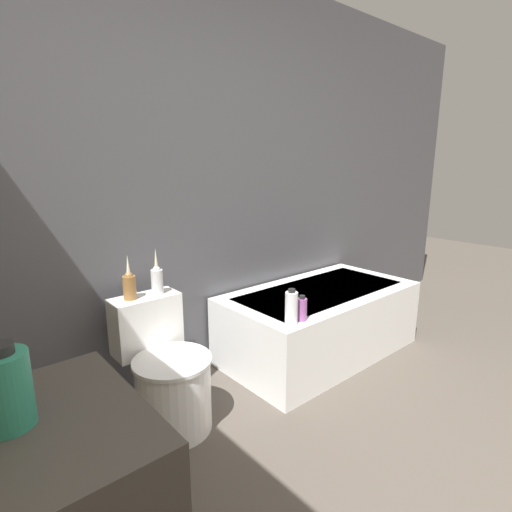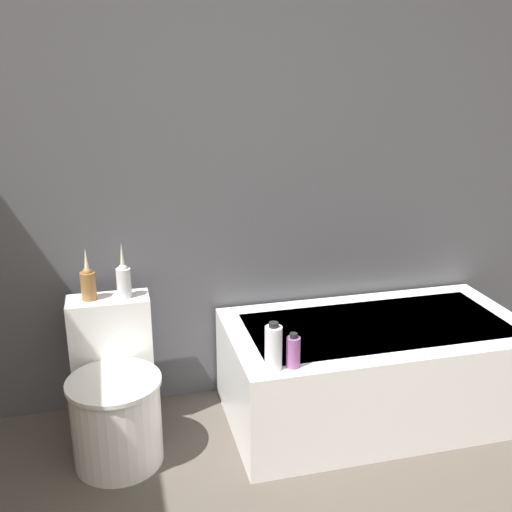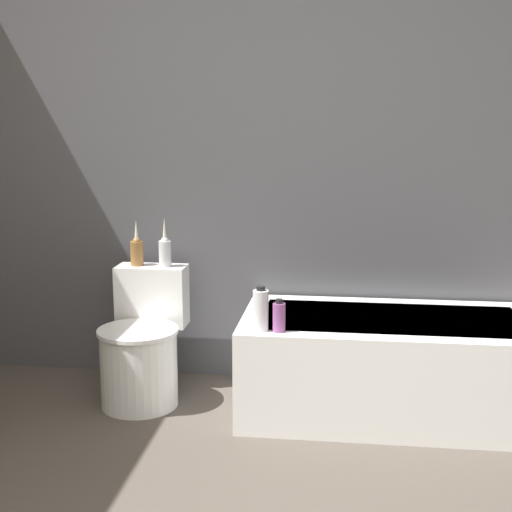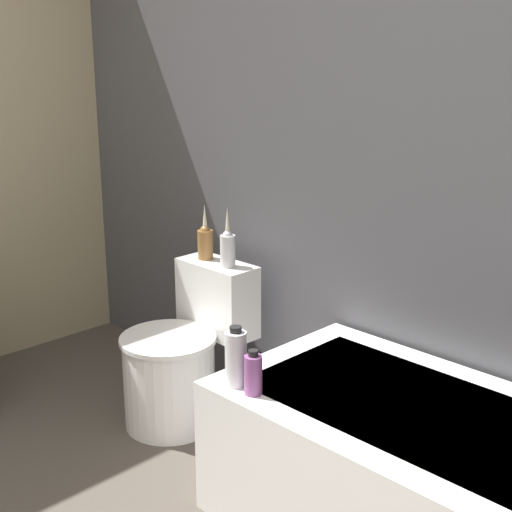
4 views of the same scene
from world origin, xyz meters
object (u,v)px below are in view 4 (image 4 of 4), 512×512
object	(u,v)px
vase_gold	(205,241)
shampoo_bottle_short	(253,374)
shampoo_bottle_tall	(236,358)
bathtub	(437,487)
toilet	(182,359)
vase_silver	(228,247)

from	to	relation	value
vase_gold	shampoo_bottle_short	world-z (taller)	vase_gold
shampoo_bottle_tall	shampoo_bottle_short	xyz separation A→B (m)	(0.09, -0.00, -0.03)
vase_gold	shampoo_bottle_short	xyz separation A→B (m)	(0.82, -0.51, -0.20)
bathtub	toilet	xyz separation A→B (m)	(-1.27, -0.01, 0.03)
toilet	shampoo_bottle_tall	world-z (taller)	shampoo_bottle_tall
vase_gold	vase_silver	world-z (taller)	vase_silver
vase_gold	vase_silver	distance (m)	0.16
bathtub	shampoo_bottle_short	bearing A→B (deg)	-150.37
bathtub	toilet	bearing A→B (deg)	-179.74
toilet	vase_silver	size ratio (longest dim) A/B	2.56
toilet	vase_gold	world-z (taller)	vase_gold
toilet	shampoo_bottle_short	bearing A→B (deg)	-21.61
vase_gold	vase_silver	size ratio (longest dim) A/B	0.94
toilet	bathtub	bearing A→B (deg)	0.26
shampoo_bottle_short	toilet	bearing A→B (deg)	158.39
bathtub	vase_silver	world-z (taller)	vase_silver
vase_silver	shampoo_bottle_short	size ratio (longest dim) A/B	1.71
vase_silver	shampoo_bottle_short	bearing A→B (deg)	-37.03
bathtub	shampoo_bottle_tall	bearing A→B (deg)	-154.13
bathtub	vase_gold	bearing A→B (deg)	171.15
toilet	vase_gold	xyz separation A→B (m)	(-0.08, 0.22, 0.48)
bathtub	vase_silver	distance (m)	1.31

